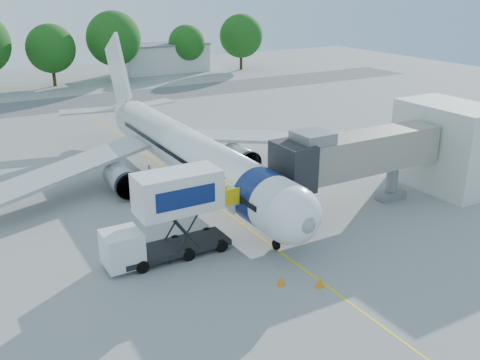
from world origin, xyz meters
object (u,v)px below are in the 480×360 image
catering_hiloader (169,216)px  ground_tug (423,295)px  aircraft (186,151)px  jet_bridge (350,156)px

catering_hiloader → ground_tug: 15.18m
aircraft → ground_tug: (2.99, -22.99, -2.16)m
catering_hiloader → jet_bridge: bearing=0.0°
aircraft → jet_bridge: (7.99, -11.12, 1.39)m
jet_bridge → ground_tug: (-5.00, -11.87, -3.56)m
ground_tug → jet_bridge: bearing=61.9°
catering_hiloader → ground_tug: (9.27, -11.86, -1.97)m
aircraft → catering_hiloader: size_ratio=4.44×
aircraft → jet_bridge: size_ratio=2.71×
jet_bridge → catering_hiloader: 14.35m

